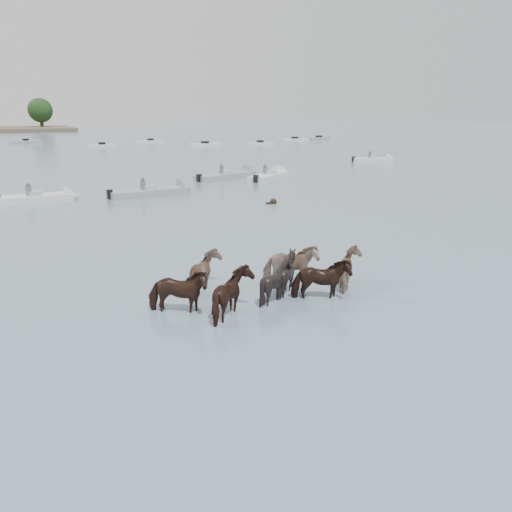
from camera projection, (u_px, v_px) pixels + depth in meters
name	position (u px, v px, depth m)	size (l,w,h in m)	color
ground	(347.00, 303.00, 15.79)	(400.00, 400.00, 0.00)	slate
pony_herd	(269.00, 280.00, 16.11)	(7.84, 4.38, 1.58)	black
swimming_pony	(273.00, 202.00, 32.39)	(0.72, 0.44, 0.44)	black
motorboat_a	(48.00, 198.00, 33.17)	(5.08, 1.66, 1.92)	silver
motorboat_b	(160.00, 192.00, 35.69)	(6.20, 2.14, 1.92)	gray
motorboat_c	(233.00, 175.00, 44.72)	(6.69, 3.74, 1.92)	gray
motorboat_d	(273.00, 175.00, 44.48)	(5.48, 4.79, 1.92)	silver
motorboat_e	(379.00, 160.00, 57.87)	(5.03, 3.53, 1.92)	silver
distant_flotilla	(61.00, 146.00, 80.59)	(104.24, 25.37, 0.93)	silver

